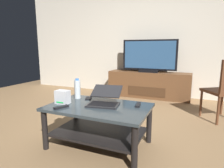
# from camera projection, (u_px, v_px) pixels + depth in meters

# --- Properties ---
(ground_plane) EXTENTS (7.68, 7.68, 0.00)m
(ground_plane) POSITION_uv_depth(u_px,v_px,m) (104.00, 132.00, 2.50)
(ground_plane) COLOR olive
(back_wall) EXTENTS (6.40, 0.12, 2.80)m
(back_wall) POSITION_uv_depth(u_px,v_px,m) (148.00, 33.00, 4.37)
(back_wall) COLOR beige
(back_wall) RESTS_ON ground
(coffee_table) EXTENTS (1.09, 0.68, 0.46)m
(coffee_table) POSITION_uv_depth(u_px,v_px,m) (99.00, 118.00, 2.11)
(coffee_table) COLOR #2D383D
(coffee_table) RESTS_ON ground
(media_cabinet) EXTENTS (1.76, 0.41, 0.56)m
(media_cabinet) POSITION_uv_depth(u_px,v_px,m) (148.00, 85.00, 4.25)
(media_cabinet) COLOR brown
(media_cabinet) RESTS_ON ground
(television) EXTENTS (1.16, 0.20, 0.69)m
(television) POSITION_uv_depth(u_px,v_px,m) (149.00, 57.00, 4.11)
(television) COLOR black
(television) RESTS_ON media_cabinet
(laptop) EXTENTS (0.39, 0.44, 0.18)m
(laptop) POSITION_uv_depth(u_px,v_px,m) (105.00, 99.00, 2.15)
(laptop) COLOR black
(laptop) RESTS_ON coffee_table
(router_box) EXTENTS (0.15, 0.11, 0.15)m
(router_box) POSITION_uv_depth(u_px,v_px,m) (63.00, 97.00, 2.16)
(router_box) COLOR silver
(router_box) RESTS_ON coffee_table
(water_bottle_near) EXTENTS (0.08, 0.08, 0.25)m
(water_bottle_near) POSITION_uv_depth(u_px,v_px,m) (77.00, 89.00, 2.38)
(water_bottle_near) COLOR silver
(water_bottle_near) RESTS_ON coffee_table
(cell_phone) EXTENTS (0.12, 0.16, 0.01)m
(cell_phone) POSITION_uv_depth(u_px,v_px,m) (88.00, 98.00, 2.38)
(cell_phone) COLOR black
(cell_phone) RESTS_ON coffee_table
(tv_remote) EXTENTS (0.07, 0.16, 0.02)m
(tv_remote) POSITION_uv_depth(u_px,v_px,m) (138.00, 105.00, 2.08)
(tv_remote) COLOR black
(tv_remote) RESTS_ON coffee_table
(soundbar_remote) EXTENTS (0.10, 0.16, 0.02)m
(soundbar_remote) POSITION_uv_depth(u_px,v_px,m) (61.00, 107.00, 2.00)
(soundbar_remote) COLOR black
(soundbar_remote) RESTS_ON coffee_table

